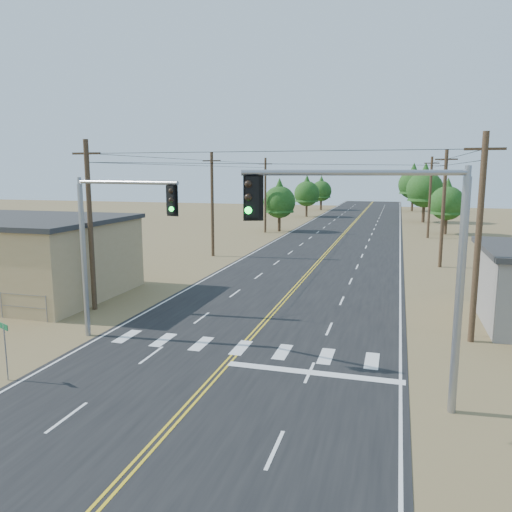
% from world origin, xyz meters
% --- Properties ---
extents(ground, '(220.00, 220.00, 0.00)m').
position_xyz_m(ground, '(0.00, 0.00, 0.00)').
color(ground, olive).
rests_on(ground, ground).
extents(road, '(15.00, 200.00, 0.02)m').
position_xyz_m(road, '(0.00, 30.00, 0.01)').
color(road, black).
rests_on(road, ground).
extents(utility_pole_left_near, '(1.80, 0.30, 10.00)m').
position_xyz_m(utility_pole_left_near, '(-10.50, 12.00, 5.12)').
color(utility_pole_left_near, '#4C3826').
rests_on(utility_pole_left_near, ground).
extents(utility_pole_left_mid, '(1.80, 0.30, 10.00)m').
position_xyz_m(utility_pole_left_mid, '(-10.50, 32.00, 5.12)').
color(utility_pole_left_mid, '#4C3826').
rests_on(utility_pole_left_mid, ground).
extents(utility_pole_left_far, '(1.80, 0.30, 10.00)m').
position_xyz_m(utility_pole_left_far, '(-10.50, 52.00, 5.12)').
color(utility_pole_left_far, '#4C3826').
rests_on(utility_pole_left_far, ground).
extents(utility_pole_right_near, '(1.80, 0.30, 10.00)m').
position_xyz_m(utility_pole_right_near, '(10.50, 12.00, 5.12)').
color(utility_pole_right_near, '#4C3826').
rests_on(utility_pole_right_near, ground).
extents(utility_pole_right_mid, '(1.80, 0.30, 10.00)m').
position_xyz_m(utility_pole_right_mid, '(10.50, 32.00, 5.12)').
color(utility_pole_right_mid, '#4C3826').
rests_on(utility_pole_right_mid, ground).
extents(utility_pole_right_far, '(1.80, 0.30, 10.00)m').
position_xyz_m(utility_pole_right_far, '(10.50, 52.00, 5.12)').
color(utility_pole_right_far, '#4C3826').
rests_on(utility_pole_right_far, ground).
extents(signal_mast_left, '(5.99, 1.87, 7.92)m').
position_xyz_m(signal_mast_left, '(-6.31, 7.22, 5.32)').
color(signal_mast_left, gray).
rests_on(signal_mast_left, ground).
extents(signal_mast_right, '(6.95, 2.80, 8.37)m').
position_xyz_m(signal_mast_right, '(6.88, 3.27, 5.69)').
color(signal_mast_right, gray).
rests_on(signal_mast_right, ground).
extents(street_sign, '(0.64, 0.30, 2.33)m').
position_xyz_m(street_sign, '(-7.80, 2.00, 1.56)').
color(street_sign, gray).
rests_on(street_sign, ground).
extents(tree_left_near, '(4.41, 4.41, 7.35)m').
position_xyz_m(tree_left_near, '(-9.00, 53.93, 4.49)').
color(tree_left_near, '#3F2D1E').
rests_on(tree_left_near, ground).
extents(tree_left_mid, '(4.59, 4.59, 7.64)m').
position_xyz_m(tree_left_mid, '(-9.40, 77.44, 4.68)').
color(tree_left_mid, '#3F2D1E').
rests_on(tree_left_mid, ground).
extents(tree_left_far, '(4.43, 4.43, 7.39)m').
position_xyz_m(tree_left_far, '(-9.34, 94.68, 4.52)').
color(tree_left_far, '#3F2D1E').
rests_on(tree_left_far, ground).
extents(tree_right_near, '(4.46, 4.46, 7.44)m').
position_xyz_m(tree_right_near, '(12.94, 56.66, 4.55)').
color(tree_right_near, '#3F2D1E').
rests_on(tree_right_near, ground).
extents(tree_right_mid, '(5.81, 5.81, 9.69)m').
position_xyz_m(tree_right_mid, '(10.80, 72.50, 5.93)').
color(tree_right_mid, '#3F2D1E').
rests_on(tree_right_mid, ground).
extents(tree_right_far, '(6.04, 6.04, 10.06)m').
position_xyz_m(tree_right_far, '(9.59, 96.66, 6.16)').
color(tree_right_far, '#3F2D1E').
rests_on(tree_right_far, ground).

